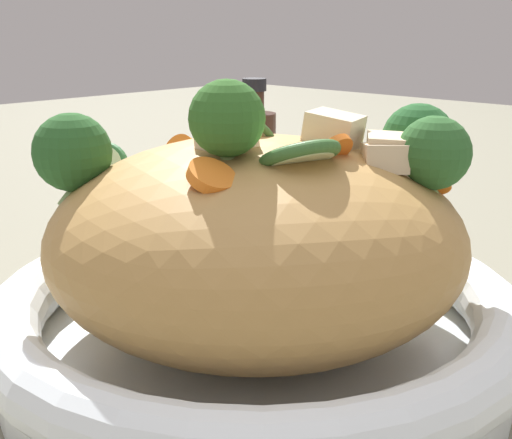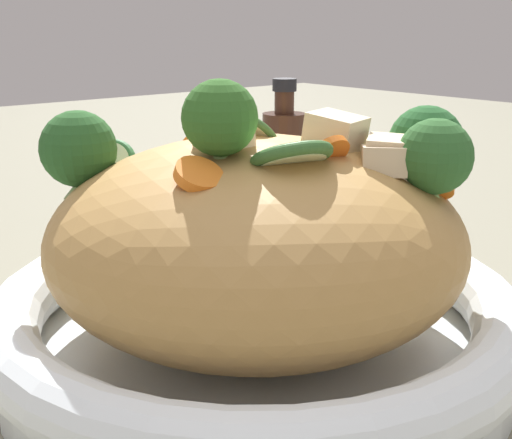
{
  "view_description": "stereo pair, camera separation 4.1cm",
  "coord_description": "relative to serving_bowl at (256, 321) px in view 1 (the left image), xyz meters",
  "views": [
    {
      "loc": [
        0.27,
        -0.28,
        0.22
      ],
      "look_at": [
        0.0,
        0.0,
        0.1
      ],
      "focal_mm": 46.56,
      "sensor_mm": 36.0,
      "label": 1
    },
    {
      "loc": [
        0.3,
        -0.25,
        0.22
      ],
      "look_at": [
        0.0,
        0.0,
        0.1
      ],
      "focal_mm": 46.56,
      "sensor_mm": 36.0,
      "label": 2
    }
  ],
  "objects": [
    {
      "name": "carrot_coins",
      "position": [
        -0.02,
        0.02,
        0.1
      ],
      "size": [
        0.21,
        0.16,
        0.05
      ],
      "color": "orange",
      "rests_on": "serving_bowl"
    },
    {
      "name": "serving_bowl",
      "position": [
        0.0,
        0.0,
        0.0
      ],
      "size": [
        0.34,
        0.34,
        0.06
      ],
      "color": "white",
      "rests_on": "ground_plane"
    },
    {
      "name": "ground_plane",
      "position": [
        0.0,
        0.0,
        -0.03
      ],
      "size": [
        3.0,
        3.0,
        0.0
      ],
      "primitive_type": "plane",
      "color": "gray"
    },
    {
      "name": "broccoli_florets",
      "position": [
        0.01,
        0.01,
        0.12
      ],
      "size": [
        0.22,
        0.23,
        0.08
      ],
      "color": "#A5C272",
      "rests_on": "serving_bowl"
    },
    {
      "name": "zucchini_slices",
      "position": [
        -0.01,
        -0.02,
        0.11
      ],
      "size": [
        0.19,
        0.1,
        0.06
      ],
      "color": "beige",
      "rests_on": "serving_bowl"
    },
    {
      "name": "noodle_heap",
      "position": [
        -0.0,
        -0.0,
        0.06
      ],
      "size": [
        0.26,
        0.26,
        0.13
      ],
      "color": "#AF8347",
      "rests_on": "serving_bowl"
    },
    {
      "name": "chicken_chunks",
      "position": [
        0.04,
        0.03,
        0.11
      ],
      "size": [
        0.1,
        0.11,
        0.04
      ],
      "color": "beige",
      "rests_on": "serving_bowl"
    },
    {
      "name": "soy_sauce_bottle",
      "position": [
        -0.21,
        0.21,
        0.04
      ],
      "size": [
        0.04,
        0.04,
        0.16
      ],
      "color": "#381E14",
      "rests_on": "ground_plane"
    }
  ]
}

